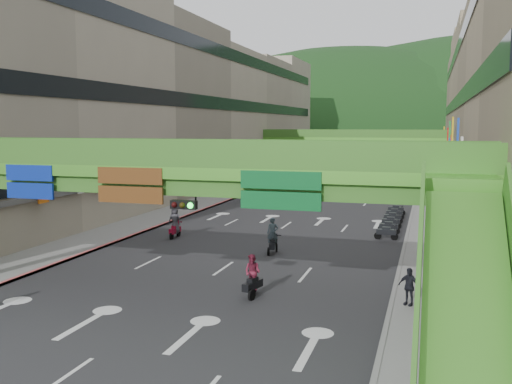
{
  "coord_description": "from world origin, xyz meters",
  "views": [
    {
      "loc": [
        10.49,
        -16.19,
        7.69
      ],
      "look_at": [
        0.0,
        18.0,
        3.5
      ],
      "focal_mm": 40.0,
      "sensor_mm": 36.0,
      "label": 1
    }
  ],
  "objects_px": {
    "car_yellow": "(378,177)",
    "pedestrian_red": "(458,245)",
    "scooter_rider_mid": "(253,275)",
    "scooter_rider_near": "(273,237)",
    "car_silver": "(276,185)",
    "overpass_near": "(188,186)"
  },
  "relations": [
    {
      "from": "overpass_near",
      "to": "scooter_rider_near",
      "type": "relative_size",
      "value": 12.68
    },
    {
      "from": "car_silver",
      "to": "car_yellow",
      "type": "relative_size",
      "value": 1.09
    },
    {
      "from": "overpass_near",
      "to": "car_silver",
      "type": "xyz_separation_m",
      "value": [
        -7.93,
        43.66,
        -4.54
      ]
    },
    {
      "from": "scooter_rider_near",
      "to": "car_silver",
      "type": "distance_m",
      "value": 33.9
    },
    {
      "from": "overpass_near",
      "to": "car_silver",
      "type": "bearing_deg",
      "value": 100.3
    },
    {
      "from": "car_silver",
      "to": "pedestrian_red",
      "type": "distance_m",
      "value": 36.18
    },
    {
      "from": "scooter_rider_near",
      "to": "scooter_rider_mid",
      "type": "xyz_separation_m",
      "value": [
        1.44,
        -8.63,
        -0.05
      ]
    },
    {
      "from": "car_silver",
      "to": "scooter_rider_mid",
      "type": "bearing_deg",
      "value": -81.35
    },
    {
      "from": "scooter_rider_mid",
      "to": "car_yellow",
      "type": "distance_m",
      "value": 55.1
    },
    {
      "from": "car_yellow",
      "to": "pedestrian_red",
      "type": "bearing_deg",
      "value": -88.01
    },
    {
      "from": "car_silver",
      "to": "car_yellow",
      "type": "distance_m",
      "value": 17.4
    },
    {
      "from": "car_yellow",
      "to": "pedestrian_red",
      "type": "height_order",
      "value": "pedestrian_red"
    },
    {
      "from": "pedestrian_red",
      "to": "scooter_rider_near",
      "type": "bearing_deg",
      "value": -159.57
    },
    {
      "from": "scooter_rider_near",
      "to": "car_silver",
      "type": "relative_size",
      "value": 0.55
    },
    {
      "from": "scooter_rider_mid",
      "to": "car_yellow",
      "type": "xyz_separation_m",
      "value": [
        0.75,
        55.09,
        -0.37
      ]
    },
    {
      "from": "scooter_rider_near",
      "to": "scooter_rider_mid",
      "type": "distance_m",
      "value": 8.75
    },
    {
      "from": "scooter_rider_mid",
      "to": "scooter_rider_near",
      "type": "bearing_deg",
      "value": 99.49
    },
    {
      "from": "scooter_rider_mid",
      "to": "car_silver",
      "type": "height_order",
      "value": "scooter_rider_mid"
    },
    {
      "from": "overpass_near",
      "to": "scooter_rider_mid",
      "type": "height_order",
      "value": "overpass_near"
    },
    {
      "from": "overpass_near",
      "to": "car_yellow",
      "type": "xyz_separation_m",
      "value": [
        2.84,
        57.33,
        -4.57
      ]
    },
    {
      "from": "overpass_near",
      "to": "car_silver",
      "type": "distance_m",
      "value": 44.61
    },
    {
      "from": "scooter_rider_mid",
      "to": "car_yellow",
      "type": "relative_size",
      "value": 0.52
    }
  ]
}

